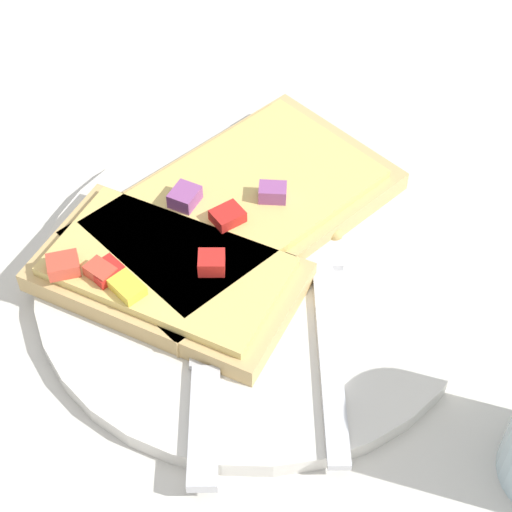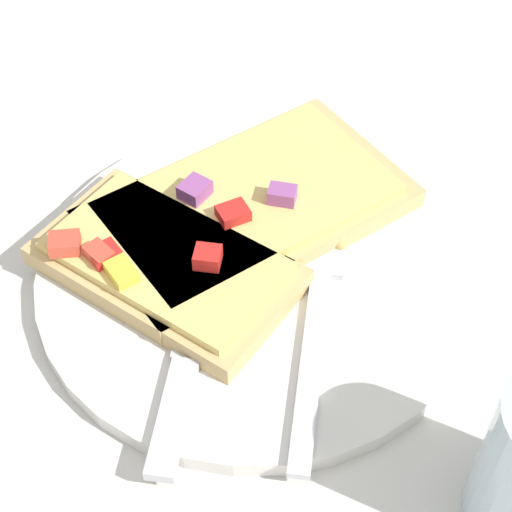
{
  "view_description": "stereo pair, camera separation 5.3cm",
  "coord_description": "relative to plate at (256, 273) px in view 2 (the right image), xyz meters",
  "views": [
    {
      "loc": [
        0.34,
        -0.09,
        0.42
      ],
      "look_at": [
        0.0,
        0.0,
        0.02
      ],
      "focal_mm": 60.0,
      "sensor_mm": 36.0,
      "label": 1
    },
    {
      "loc": [
        0.35,
        -0.04,
        0.42
      ],
      "look_at": [
        0.0,
        0.0,
        0.02
      ],
      "focal_mm": 60.0,
      "sensor_mm": 36.0,
      "label": 2
    }
  ],
  "objects": [
    {
      "name": "knife",
      "position": [
        0.06,
        -0.05,
        0.01
      ],
      "size": [
        0.19,
        0.07,
        0.01
      ],
      "rotation": [
        0.0,
        0.0,
        9.17
      ],
      "color": "silver",
      "rests_on": "plate"
    },
    {
      "name": "ground_plane",
      "position": [
        0.0,
        0.0,
        -0.01
      ],
      "size": [
        4.0,
        4.0,
        0.0
      ],
      "primitive_type": "plane",
      "color": "beige"
    },
    {
      "name": "pizza_slice_main",
      "position": [
        -0.04,
        0.0,
        0.02
      ],
      "size": [
        0.2,
        0.24,
        0.03
      ],
      "rotation": [
        0.0,
        0.0,
        2.07
      ],
      "color": "tan",
      "rests_on": "plate"
    },
    {
      "name": "pizza_slice_corner",
      "position": [
        0.0,
        -0.06,
        0.02
      ],
      "size": [
        0.17,
        0.18,
        0.03
      ],
      "rotation": [
        0.0,
        0.0,
        3.99
      ],
      "color": "tan",
      "rests_on": "plate"
    },
    {
      "name": "plate",
      "position": [
        0.0,
        0.0,
        0.0
      ],
      "size": [
        0.28,
        0.28,
        0.01
      ],
      "color": "silver",
      "rests_on": "ground"
    },
    {
      "name": "fork",
      "position": [
        0.03,
        0.04,
        0.01
      ],
      "size": [
        0.22,
        0.07,
        0.01
      ],
      "rotation": [
        0.0,
        0.0,
        9.18
      ],
      "color": "silver",
      "rests_on": "plate"
    },
    {
      "name": "crumb_scatter",
      "position": [
        -0.0,
        -0.01,
        0.01
      ],
      "size": [
        0.08,
        0.12,
        0.01
      ],
      "color": "tan",
      "rests_on": "plate"
    }
  ]
}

